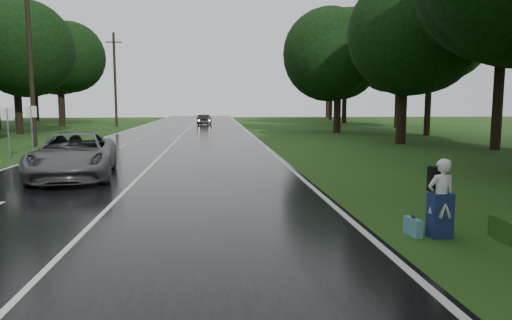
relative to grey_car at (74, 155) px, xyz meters
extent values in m
plane|color=#234815|center=(2.29, -7.38, -0.85)|extent=(160.00, 160.00, 0.00)
cube|color=black|center=(2.29, 12.62, -0.83)|extent=(12.00, 140.00, 0.04)
cube|color=silver|center=(2.29, 12.62, -0.81)|extent=(0.12, 140.00, 0.01)
imported|color=#525657|center=(0.00, 0.00, 0.00)|extent=(3.56, 6.18, 1.62)
imported|color=black|center=(3.81, 40.31, -0.19)|extent=(1.76, 3.91, 1.25)
imported|color=silver|center=(9.55, -8.24, -0.05)|extent=(0.63, 0.45, 1.61)
cube|color=navy|center=(9.55, -8.24, -0.40)|extent=(0.48, 0.35, 0.90)
cube|color=black|center=(9.58, -8.01, 0.31)|extent=(0.38, 0.23, 0.51)
cube|color=teal|center=(9.05, -8.10, -0.67)|extent=(0.21, 0.53, 0.36)
camera|label=1|loc=(5.02, -17.08, 1.86)|focal=32.69mm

